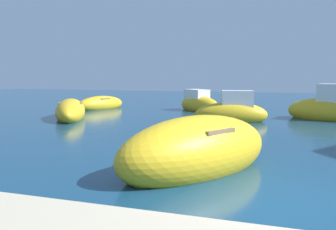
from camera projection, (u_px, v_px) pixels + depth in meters
The scene contains 7 objects.
ground at pixel (276, 208), 5.97m from camera, with size 80.00×80.00×0.00m, color navy.
moored_boat_1 at pixel (197, 151), 8.22m from camera, with size 3.66×4.62×1.61m.
moored_boat_3 at pixel (199, 104), 21.90m from camera, with size 3.43×3.27×1.52m.
moored_boat_4 at pixel (326, 110), 17.54m from camera, with size 4.01×2.93×2.01m.
moored_boat_5 at pixel (71, 111), 18.06m from camera, with size 3.49×4.69×1.24m.
moored_boat_6 at pixel (232, 113), 16.83m from camera, with size 3.53×2.10×1.68m.
moored_boat_9 at pixel (101, 104), 23.08m from camera, with size 2.32×3.67×1.05m.
Camera 1 is at (0.18, -6.02, 2.15)m, focal length 39.40 mm.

